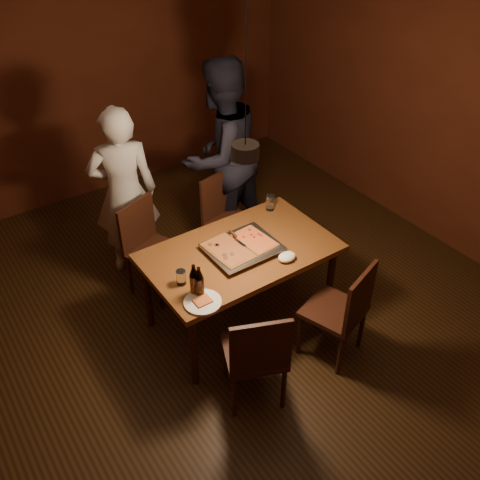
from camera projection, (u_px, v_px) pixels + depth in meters
room_shell at (245, 198)px, 3.62m from camera, size 6.00×6.00×6.00m
dining_table at (240, 257)px, 4.26m from camera, size 1.50×0.90×0.75m
chair_far_left at (148, 240)px, 4.68m from camera, size 0.55×0.55×0.49m
chair_far_right at (226, 211)px, 5.06m from camera, size 0.50×0.50×0.49m
chair_near_left at (257, 351)px, 3.66m from camera, size 0.55×0.55×0.49m
chair_near_right at (345, 305)px, 4.02m from camera, size 0.53×0.53×0.49m
pizza_tray at (242, 249)px, 4.19m from camera, size 0.57×0.47×0.05m
pizza_meat at (228, 250)px, 4.12m from camera, size 0.28×0.42×0.02m
pizza_cheese at (254, 240)px, 4.23m from camera, size 0.25×0.37×0.02m
spatula at (239, 243)px, 4.19m from camera, size 0.13×0.25×0.04m
beer_bottle_a at (199, 282)px, 3.72m from camera, size 0.07×0.07×0.25m
beer_bottle_b at (194, 279)px, 3.74m from camera, size 0.07×0.07×0.25m
water_glass_left at (181, 277)px, 3.86m from camera, size 0.07×0.07×0.11m
water_glass_right at (270, 203)px, 4.65m from camera, size 0.07×0.07×0.14m
plate_slice at (203, 302)px, 3.72m from camera, size 0.27×0.27×0.03m
napkin at (287, 257)px, 4.10m from camera, size 0.15×0.11×0.06m
diner_white at (124, 193)px, 4.78m from camera, size 0.69×0.57×1.64m
diner_dark at (220, 156)px, 5.10m from camera, size 1.05×0.90×1.88m
pendant_lamp at (245, 150)px, 3.40m from camera, size 0.18×0.18×1.10m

